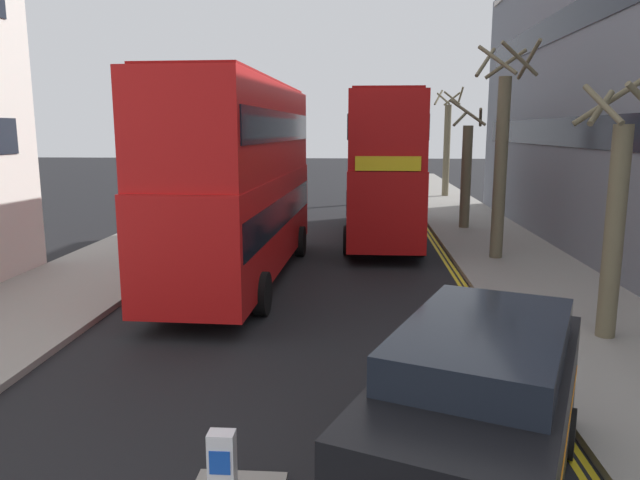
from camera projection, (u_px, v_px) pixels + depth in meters
sidewalk_right at (523, 268)px, 18.54m from camera, size 4.00×80.00×0.14m
sidewalk_left at (116, 262)px, 19.40m from camera, size 4.00×80.00×0.14m
kerb_line_outer at (465, 285)px, 16.73m from camera, size 0.10×56.00×0.01m
kerb_line_inner at (460, 285)px, 16.74m from camera, size 0.10×56.00×0.01m
double_decker_bus_away at (240, 175)px, 16.89m from camera, size 3.06×10.88×5.64m
double_decker_bus_oncoming at (382, 163)px, 23.43m from camera, size 2.82×10.82×5.64m
taxi_minivan at (477, 418)px, 6.77m from camera, size 3.51×5.16×2.12m
street_tree_near at (615, 216)px, 11.77m from camera, size 1.67×1.69×5.41m
street_tree_mid at (501, 158)px, 19.16m from camera, size 1.92×1.95×6.88m
street_tree_far at (466, 173)px, 25.41m from camera, size 1.57×1.63×5.43m
street_tree_distant at (447, 146)px, 37.74m from camera, size 1.76×1.70×6.77m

